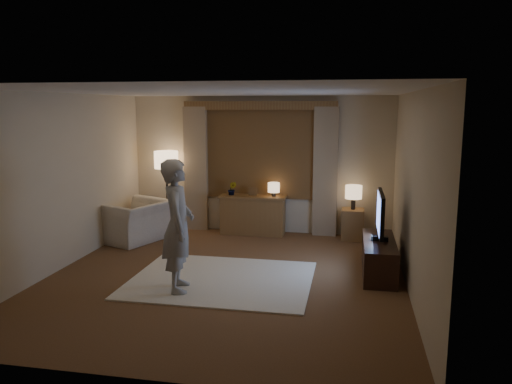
% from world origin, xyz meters
% --- Properties ---
extents(room, '(5.04, 5.54, 2.64)m').
position_xyz_m(room, '(0.00, 0.50, 1.33)').
color(room, brown).
rests_on(room, ground).
extents(rug, '(2.50, 2.00, 0.02)m').
position_xyz_m(rug, '(-0.02, -0.12, 0.01)').
color(rug, '#EFE5C9').
rests_on(rug, floor).
extents(sideboard, '(1.20, 0.40, 0.70)m').
position_xyz_m(sideboard, '(-0.09, 2.50, 0.35)').
color(sideboard, brown).
rests_on(sideboard, floor).
extents(picture_frame, '(0.16, 0.02, 0.20)m').
position_xyz_m(picture_frame, '(-0.09, 2.50, 0.80)').
color(picture_frame, brown).
rests_on(picture_frame, sideboard).
extents(plant, '(0.17, 0.13, 0.30)m').
position_xyz_m(plant, '(-0.49, 2.50, 0.85)').
color(plant, '#999999').
rests_on(plant, sideboard).
extents(table_lamp_sideboard, '(0.22, 0.22, 0.30)m').
position_xyz_m(table_lamp_sideboard, '(0.31, 2.50, 0.90)').
color(table_lamp_sideboard, black).
rests_on(table_lamp_sideboard, sideboard).
extents(floor_lamp, '(0.45, 0.45, 1.56)m').
position_xyz_m(floor_lamp, '(-1.78, 2.45, 1.31)').
color(floor_lamp, black).
rests_on(floor_lamp, floor).
extents(armchair, '(1.31, 1.39, 0.72)m').
position_xyz_m(armchair, '(-2.08, 1.61, 0.36)').
color(armchair, beige).
rests_on(armchair, floor).
extents(side_table, '(0.40, 0.40, 0.56)m').
position_xyz_m(side_table, '(1.77, 2.45, 0.28)').
color(side_table, brown).
rests_on(side_table, floor).
extents(table_lamp_side, '(0.30, 0.30, 0.44)m').
position_xyz_m(table_lamp_side, '(1.77, 2.45, 0.87)').
color(table_lamp_side, black).
rests_on(table_lamp_side, side_table).
extents(tv_stand, '(0.45, 1.40, 0.50)m').
position_xyz_m(tv_stand, '(2.15, 0.57, 0.25)').
color(tv_stand, black).
rests_on(tv_stand, floor).
extents(tv, '(0.24, 0.97, 0.70)m').
position_xyz_m(tv, '(2.15, 0.57, 0.89)').
color(tv, black).
rests_on(tv, tv_stand).
extents(person, '(0.56, 0.72, 1.73)m').
position_xyz_m(person, '(-0.46, -0.61, 0.88)').
color(person, '#9D9991').
rests_on(person, rug).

